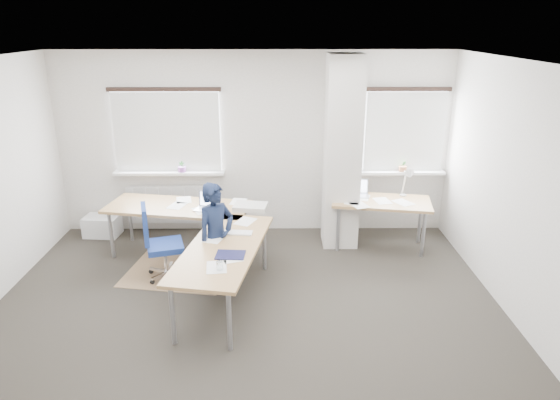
{
  "coord_description": "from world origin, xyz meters",
  "views": [
    {
      "loc": [
        0.35,
        -5.0,
        3.17
      ],
      "look_at": [
        0.4,
        0.9,
        1.06
      ],
      "focal_mm": 32.0,
      "sensor_mm": 36.0,
      "label": 1
    }
  ],
  "objects_px": {
    "task_chair": "(163,258)",
    "person": "(216,238)",
    "desk_main": "(203,227)",
    "desk_side": "(381,203)"
  },
  "relations": [
    {
      "from": "task_chair",
      "to": "person",
      "type": "height_order",
      "value": "person"
    },
    {
      "from": "desk_main",
      "to": "desk_side",
      "type": "height_order",
      "value": "desk_side"
    },
    {
      "from": "desk_side",
      "to": "person",
      "type": "xyz_separation_m",
      "value": [
        -2.26,
        -1.25,
        0.01
      ]
    },
    {
      "from": "desk_side",
      "to": "task_chair",
      "type": "distance_m",
      "value": 3.18
    },
    {
      "from": "person",
      "to": "desk_main",
      "type": "bearing_deg",
      "value": 76.94
    },
    {
      "from": "desk_main",
      "to": "desk_side",
      "type": "distance_m",
      "value": 2.63
    },
    {
      "from": "task_chair",
      "to": "person",
      "type": "relative_size",
      "value": 0.73
    },
    {
      "from": "person",
      "to": "desk_side",
      "type": "bearing_deg",
      "value": -14.34
    },
    {
      "from": "desk_main",
      "to": "person",
      "type": "relative_size",
      "value": 2.14
    },
    {
      "from": "task_chair",
      "to": "person",
      "type": "distance_m",
      "value": 0.9
    }
  ]
}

